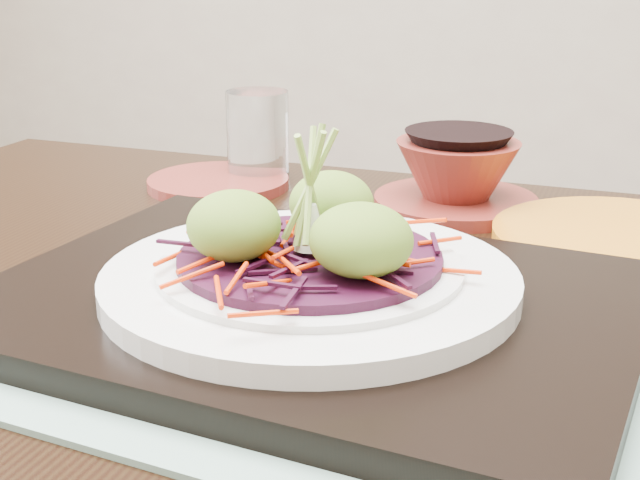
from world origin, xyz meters
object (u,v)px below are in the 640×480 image
(serving_tray, at_px, (310,305))
(terracotta_side_plate, at_px, (218,183))
(terracotta_bowl_set, at_px, (457,179))
(yellow_plate, at_px, (624,240))
(white_plate, at_px, (310,278))
(dining_table, at_px, (314,394))
(water_glass, at_px, (258,136))

(serving_tray, height_order, terracotta_side_plate, serving_tray)
(terracotta_bowl_set, bearing_deg, yellow_plate, -22.43)
(white_plate, distance_m, terracotta_bowl_set, 0.31)
(dining_table, relative_size, yellow_plate, 4.93)
(water_glass, bearing_deg, dining_table, -59.44)
(water_glass, xyz_separation_m, terracotta_bowl_set, (0.23, -0.04, -0.02))
(terracotta_side_plate, bearing_deg, white_plate, -54.37)
(white_plate, relative_size, yellow_plate, 1.26)
(terracotta_side_plate, distance_m, terracotta_bowl_set, 0.25)
(white_plate, bearing_deg, serving_tray, 0.00)
(water_glass, bearing_deg, white_plate, -61.50)
(water_glass, bearing_deg, serving_tray, -61.50)
(dining_table, bearing_deg, serving_tray, -71.11)
(dining_table, relative_size, serving_tray, 2.53)
(dining_table, height_order, water_glass, water_glass)
(dining_table, xyz_separation_m, terracotta_bowl_set, (0.06, 0.24, 0.12))
(serving_tray, bearing_deg, water_glass, 124.20)
(dining_table, relative_size, terracotta_bowl_set, 5.27)
(dining_table, distance_m, yellow_plate, 0.30)
(white_plate, height_order, terracotta_side_plate, white_plate)
(dining_table, height_order, serving_tray, serving_tray)
(serving_tray, bearing_deg, yellow_plate, 56.29)
(water_glass, bearing_deg, terracotta_bowl_set, -10.11)
(serving_tray, bearing_deg, white_plate, -174.30)
(dining_table, height_order, yellow_plate, yellow_plate)
(dining_table, xyz_separation_m, yellow_plate, (0.22, 0.18, 0.10))
(serving_tray, relative_size, white_plate, 1.54)
(water_glass, bearing_deg, yellow_plate, -15.37)
(dining_table, bearing_deg, terracotta_bowl_set, 77.51)
(serving_tray, relative_size, water_glass, 4.51)
(terracotta_side_plate, relative_size, water_glass, 1.55)
(terracotta_side_plate, height_order, terracotta_bowl_set, terracotta_bowl_set)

